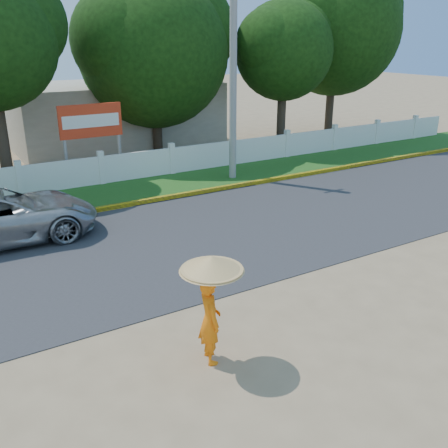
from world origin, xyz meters
The scene contains 10 objects.
ground centered at (0.00, 0.00, 0.00)m, with size 120.00×120.00×0.00m, color #9E8460.
road centered at (0.00, 4.50, 0.01)m, with size 60.00×7.00×0.02m, color #38383A.
grass_verge centered at (0.00, 9.75, 0.01)m, with size 60.00×3.50×0.03m, color #2D601E.
curb centered at (0.00, 8.05, 0.08)m, with size 40.00×0.18×0.16m, color yellow.
fence centered at (0.00, 11.20, 0.55)m, with size 40.00×0.10×1.10m, color silver.
building_near centered at (3.00, 18.00, 1.60)m, with size 10.00×6.00×3.20m, color #B7AD99.
utility_pole centered at (4.83, 9.36, 3.86)m, with size 0.28×0.28×7.71m, color gray.
monk_with_parasol centered at (-1.95, -0.80, 1.31)m, with size 1.10×1.10×2.01m.
billboard centered at (0.07, 12.30, 2.14)m, with size 2.50×0.13×2.95m.
tree_row centered at (3.33, 14.14, 4.97)m, with size 33.93×7.66×9.24m.
Camera 1 is at (-5.61, -7.34, 5.41)m, focal length 40.00 mm.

